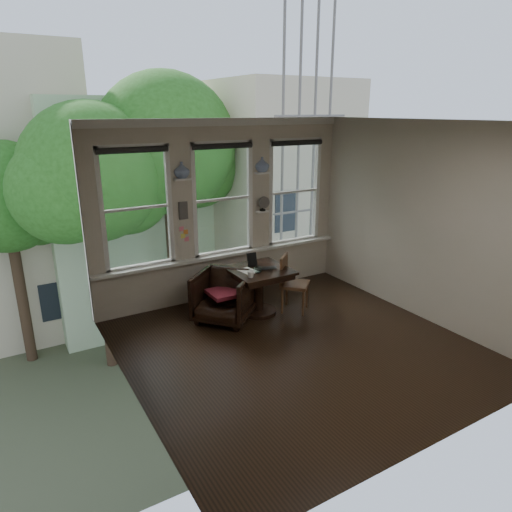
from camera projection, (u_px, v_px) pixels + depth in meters
ground at (297, 347)px, 6.29m from camera, size 4.50×4.50×0.00m
ceiling at (304, 121)px, 5.37m from camera, size 4.50×4.50×0.00m
wall_back at (222, 211)px, 7.68m from camera, size 4.50×0.00×4.50m
wall_front at (451, 305)px, 3.99m from camera, size 4.50×0.00×4.50m
wall_left at (125, 274)px, 4.74m from camera, size 0.00×4.50×4.50m
wall_right at (421, 222)px, 6.92m from camera, size 0.00×4.50×4.50m
window_left at (136, 208)px, 6.92m from camera, size 1.10×0.12×1.90m
window_center at (222, 199)px, 7.62m from camera, size 1.10×0.12×1.90m
window_right at (293, 192)px, 8.31m from camera, size 1.10×0.12×1.90m
shelf_left at (182, 179)px, 7.06m from camera, size 0.26×0.16×0.03m
shelf_right at (262, 173)px, 7.76m from camera, size 0.26×0.16×0.03m
intercom at (183, 210)px, 7.24m from camera, size 0.14×0.06×0.28m
sticky_notes at (184, 232)px, 7.35m from camera, size 0.16×0.01×0.24m
desk_fan at (263, 206)px, 7.92m from camera, size 0.20×0.20×0.24m
vase_left at (182, 170)px, 7.02m from camera, size 0.24×0.24×0.25m
vase_right at (262, 164)px, 7.72m from camera, size 0.24×0.24×0.25m
table at (259, 291)px, 7.24m from camera, size 0.90×0.90×0.75m
armchair_left at (224, 297)px, 7.00m from camera, size 1.18×1.18×0.77m
cushion_red at (224, 293)px, 6.98m from camera, size 0.45×0.45×0.06m
side_chair_right at (295, 284)px, 7.31m from camera, size 0.59×0.59×0.92m
laptop at (267, 270)px, 7.06m from camera, size 0.39×0.31×0.03m
mug at (251, 274)px, 6.75m from camera, size 0.13×0.13×0.10m
drinking_glass at (258, 270)px, 6.94m from camera, size 0.13×0.13×0.10m
tablet at (252, 260)px, 7.22m from camera, size 0.17×0.09×0.22m
papers at (248, 271)px, 7.04m from camera, size 0.27×0.34×0.00m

